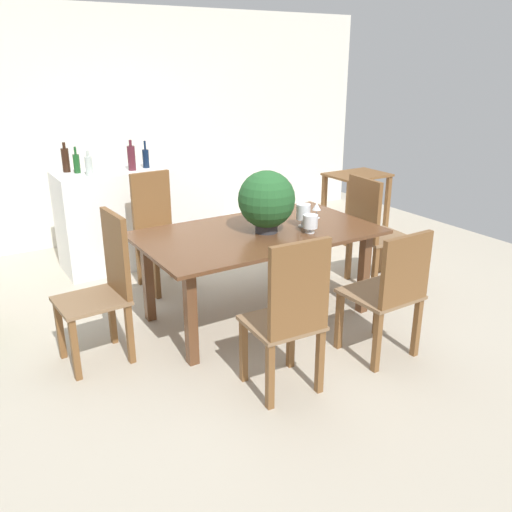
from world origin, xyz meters
name	(u,v)px	position (x,y,z in m)	size (l,w,h in m)	color
ground_plane	(248,308)	(0.00, 0.00, 0.00)	(7.04, 7.04, 0.00)	#BCB29E
back_wall	(134,126)	(0.00, 2.60, 1.30)	(6.40, 0.10, 2.60)	silver
dining_table	(258,242)	(0.00, -0.15, 0.65)	(1.89, 1.10, 0.74)	brown
chair_near_right	(391,289)	(0.43, -1.22, 0.54)	(0.48, 0.47, 0.96)	brown
chair_foot_end	(371,227)	(1.25, -0.15, 0.57)	(0.51, 0.50, 1.04)	brown
chair_near_left	(291,313)	(-0.43, -1.22, 0.58)	(0.46, 0.45, 1.06)	brown
chair_head_end	(105,283)	(-1.25, -0.15, 0.58)	(0.48, 0.44, 1.06)	brown
chair_far_left	(157,226)	(-0.43, 0.92, 0.58)	(0.44, 0.48, 1.07)	brown
flower_centerpiece	(267,200)	(0.05, -0.21, 1.00)	(0.45, 0.45, 0.49)	#333338
crystal_vase_left	(310,222)	(0.33, -0.41, 0.83)	(0.12, 0.12, 0.15)	silver
crystal_vase_center_near	(303,213)	(0.38, -0.24, 0.86)	(0.12, 0.12, 0.19)	silver
wine_glass	(317,207)	(0.63, -0.10, 0.84)	(0.07, 0.07, 0.14)	silver
kitchen_counter	(142,215)	(-0.33, 1.62, 0.50)	(1.66, 0.57, 1.00)	white
wine_bottle_green	(66,160)	(-1.00, 1.77, 1.12)	(0.07, 0.07, 0.29)	black
wine_bottle_tall	(77,163)	(-0.92, 1.66, 1.10)	(0.06, 0.06, 0.25)	#194C1E
wine_bottle_dark	(146,158)	(-0.26, 1.56, 1.10)	(0.07, 0.07, 0.27)	#0F1E38
wine_bottle_amber	(131,158)	(-0.43, 1.51, 1.12)	(0.08, 0.08, 0.30)	#511E28
wine_bottle_clear	(89,166)	(-0.85, 1.49, 1.09)	(0.07, 0.07, 0.23)	#B2BFB7
side_table	(356,189)	(2.13, 1.05, 0.58)	(0.69, 0.52, 0.77)	brown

